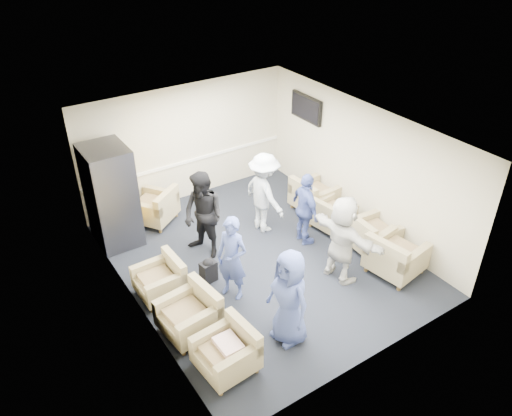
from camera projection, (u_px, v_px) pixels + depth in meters
floor at (260, 259)px, 9.84m from camera, size 6.00×6.00×0.00m
ceiling at (261, 132)px, 8.41m from camera, size 6.00×6.00×0.00m
back_wall at (187, 143)px, 11.25m from camera, size 5.00×0.02×2.70m
front_wall at (379, 292)px, 7.00m from camera, size 5.00×0.02×2.70m
left_wall at (131, 245)px, 7.96m from camera, size 0.02×6.00×2.70m
right_wall at (361, 166)px, 10.29m from camera, size 0.02×6.00×2.70m
chair_rail at (188, 161)px, 11.47m from camera, size 4.98×0.04×0.06m
tv at (306, 108)px, 11.17m from camera, size 0.10×1.00×0.58m
armchair_left_near at (229, 352)px, 7.41m from camera, size 0.86×0.86×0.64m
armchair_left_mid at (192, 315)px, 8.05m from camera, size 0.92×0.92×0.67m
armchair_left_far at (162, 280)px, 8.82m from camera, size 0.78×0.78×0.61m
armchair_right_near at (394, 258)px, 9.28m from camera, size 1.04×1.04×0.72m
armchair_right_midnear at (370, 236)px, 9.93m from camera, size 0.88×0.88×0.67m
armchair_right_midfar at (330, 216)px, 10.60m from camera, size 0.88×0.88×0.62m
armchair_right_far at (312, 197)px, 11.20m from camera, size 0.90×0.90×0.68m
armchair_corner at (156, 208)px, 10.80m from camera, size 1.18×1.18×0.68m
vending_machine at (111, 196)px, 9.84m from camera, size 0.85×0.99×2.10m
backpack at (208, 270)px, 9.15m from camera, size 0.31×0.24×0.49m
pillow at (228, 345)px, 7.31m from camera, size 0.32×0.43×0.12m
person_front_left at (289, 298)px, 7.65m from camera, size 0.59×0.86×1.68m
person_mid_left at (232, 258)px, 8.55m from camera, size 0.61×0.69×1.60m
person_back_left at (203, 216)px, 9.52m from camera, size 0.92×1.04×1.79m
person_back_right at (264, 193)px, 10.28m from camera, size 0.70×1.16×1.76m
person_mid_right at (306, 209)px, 9.93m from camera, size 0.52×0.96×1.56m
person_front_right at (342, 239)px, 8.93m from camera, size 0.68×1.64×1.72m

